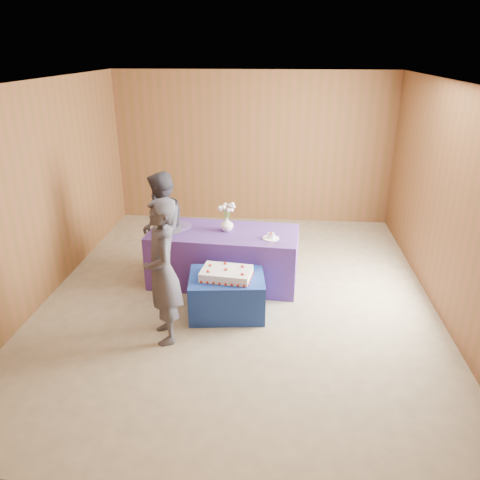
# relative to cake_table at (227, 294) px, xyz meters

# --- Properties ---
(ground) EXTENTS (6.00, 6.00, 0.00)m
(ground) POSITION_rel_cake_table_xyz_m (0.11, 0.43, -0.25)
(ground) COLOR #9C8B6B
(ground) RESTS_ON ground
(room_shell) EXTENTS (5.04, 6.04, 2.72)m
(room_shell) POSITION_rel_cake_table_xyz_m (0.11, 0.43, 1.55)
(room_shell) COLOR brown
(room_shell) RESTS_ON ground
(cake_table) EXTENTS (0.97, 0.80, 0.50)m
(cake_table) POSITION_rel_cake_table_xyz_m (0.00, 0.00, 0.00)
(cake_table) COLOR #1B3396
(cake_table) RESTS_ON ground
(serving_table) EXTENTS (2.06, 1.04, 0.75)m
(serving_table) POSITION_rel_cake_table_xyz_m (-0.13, 0.83, 0.12)
(serving_table) COLOR #512F82
(serving_table) RESTS_ON ground
(sheet_cake) EXTENTS (0.66, 0.49, 0.14)m
(sheet_cake) POSITION_rel_cake_table_xyz_m (0.00, -0.03, 0.30)
(sheet_cake) COLOR white
(sheet_cake) RESTS_ON cake_table
(vase) EXTENTS (0.22, 0.22, 0.19)m
(vase) POSITION_rel_cake_table_xyz_m (-0.09, 0.86, 0.59)
(vase) COLOR silver
(vase) RESTS_ON serving_table
(flower_spray) EXTENTS (0.23, 0.23, 0.18)m
(flower_spray) POSITION_rel_cake_table_xyz_m (-0.09, 0.86, 0.84)
(flower_spray) COLOR #3C6F2C
(flower_spray) RESTS_ON vase
(platter) EXTENTS (0.46, 0.46, 0.02)m
(platter) POSITION_rel_cake_table_xyz_m (-0.79, 0.95, 0.51)
(platter) COLOR #5C4890
(platter) RESTS_ON serving_table
(plate) EXTENTS (0.27, 0.27, 0.01)m
(plate) POSITION_rel_cake_table_xyz_m (0.51, 0.63, 0.51)
(plate) COLOR white
(plate) RESTS_ON serving_table
(cake_slice) EXTENTS (0.09, 0.08, 0.09)m
(cake_slice) POSITION_rel_cake_table_xyz_m (0.51, 0.63, 0.55)
(cake_slice) COLOR white
(cake_slice) RESTS_ON plate
(knife) EXTENTS (0.26, 0.07, 0.00)m
(knife) POSITION_rel_cake_table_xyz_m (0.55, 0.45, 0.50)
(knife) COLOR silver
(knife) RESTS_ON serving_table
(guest_left) EXTENTS (0.59, 0.70, 1.65)m
(guest_left) POSITION_rel_cake_table_xyz_m (-0.62, -0.59, 0.57)
(guest_left) COLOR #3C3B46
(guest_left) RESTS_ON ground
(guest_right) EXTENTS (0.62, 0.78, 1.56)m
(guest_right) POSITION_rel_cake_table_xyz_m (-0.96, 0.78, 0.53)
(guest_right) COLOR #33323C
(guest_right) RESTS_ON ground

